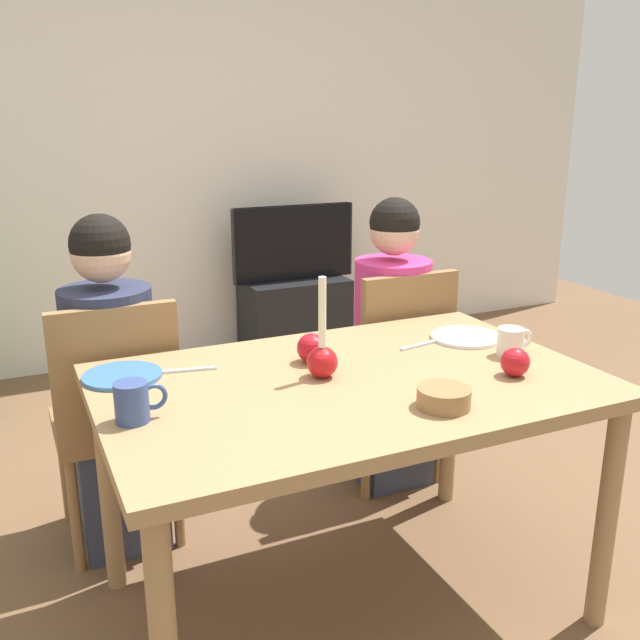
{
  "coord_description": "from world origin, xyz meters",
  "views": [
    {
      "loc": [
        -0.86,
        -1.65,
        1.47
      ],
      "look_at": [
        0.0,
        0.2,
        0.87
      ],
      "focal_mm": 39.31,
      "sensor_mm": 36.0,
      "label": 1
    }
  ],
  "objects_px": {
    "person_left_child": "(113,392)",
    "plate_right": "(466,337)",
    "tv": "(294,243)",
    "bowl_walnuts": "(444,398)",
    "dining_table": "(349,406)",
    "person_right_child": "(391,349)",
    "tv_stand": "(295,316)",
    "candle_centerpiece": "(322,356)",
    "chair_left": "(116,411)",
    "apple_near_candle": "(312,348)",
    "mug_left": "(133,402)",
    "chair_right": "(395,365)",
    "mug_right": "(511,342)",
    "plate_left": "(122,376)",
    "apple_by_left_plate": "(515,362)"
  },
  "relations": [
    {
      "from": "tv_stand",
      "to": "plate_left",
      "type": "height_order",
      "value": "plate_left"
    },
    {
      "from": "candle_centerpiece",
      "to": "person_left_child",
      "type": "bearing_deg",
      "value": 130.16
    },
    {
      "from": "tv_stand",
      "to": "tv",
      "type": "xyz_separation_m",
      "value": [
        0.0,
        0.0,
        0.47
      ]
    },
    {
      "from": "mug_left",
      "to": "person_left_child",
      "type": "bearing_deg",
      "value": 86.66
    },
    {
      "from": "tv_stand",
      "to": "dining_table",
      "type": "bearing_deg",
      "value": -108.96
    },
    {
      "from": "person_left_child",
      "to": "mug_left",
      "type": "relative_size",
      "value": 9.01
    },
    {
      "from": "person_left_child",
      "to": "mug_left",
      "type": "height_order",
      "value": "person_left_child"
    },
    {
      "from": "plate_left",
      "to": "apple_near_candle",
      "type": "xyz_separation_m",
      "value": [
        0.54,
        -0.11,
        0.04
      ]
    },
    {
      "from": "dining_table",
      "to": "person_right_child",
      "type": "height_order",
      "value": "person_right_child"
    },
    {
      "from": "chair_right",
      "to": "mug_left",
      "type": "relative_size",
      "value": 6.92
    },
    {
      "from": "tv_stand",
      "to": "mug_right",
      "type": "bearing_deg",
      "value": -95.95
    },
    {
      "from": "mug_left",
      "to": "apple_near_candle",
      "type": "distance_m",
      "value": 0.6
    },
    {
      "from": "person_left_child",
      "to": "tv_stand",
      "type": "height_order",
      "value": "person_left_child"
    },
    {
      "from": "person_left_child",
      "to": "tv",
      "type": "relative_size",
      "value": 1.48
    },
    {
      "from": "candle_centerpiece",
      "to": "mug_right",
      "type": "relative_size",
      "value": 2.35
    },
    {
      "from": "person_right_child",
      "to": "mug_right",
      "type": "relative_size",
      "value": 9.4
    },
    {
      "from": "plate_left",
      "to": "plate_right",
      "type": "distance_m",
      "value": 1.11
    },
    {
      "from": "apple_near_candle",
      "to": "person_right_child",
      "type": "bearing_deg",
      "value": 40.09
    },
    {
      "from": "chair_right",
      "to": "tv_stand",
      "type": "relative_size",
      "value": 1.41
    },
    {
      "from": "tv_stand",
      "to": "candle_centerpiece",
      "type": "distance_m",
      "value": 2.48
    },
    {
      "from": "candle_centerpiece",
      "to": "mug_left",
      "type": "relative_size",
      "value": 2.26
    },
    {
      "from": "plate_left",
      "to": "tv_stand",
      "type": "bearing_deg",
      "value": 55.77
    },
    {
      "from": "plate_left",
      "to": "apple_by_left_plate",
      "type": "xyz_separation_m",
      "value": [
        1.02,
        -0.46,
        0.04
      ]
    },
    {
      "from": "dining_table",
      "to": "apple_near_candle",
      "type": "distance_m",
      "value": 0.22
    },
    {
      "from": "chair_right",
      "to": "bowl_walnuts",
      "type": "height_order",
      "value": "chair_right"
    },
    {
      "from": "person_left_child",
      "to": "bowl_walnuts",
      "type": "xyz_separation_m",
      "value": [
        0.7,
        -0.92,
        0.21
      ]
    },
    {
      "from": "tv",
      "to": "candle_centerpiece",
      "type": "bearing_deg",
      "value": -110.76
    },
    {
      "from": "person_right_child",
      "to": "tv",
      "type": "bearing_deg",
      "value": 80.63
    },
    {
      "from": "tv_stand",
      "to": "apple_near_candle",
      "type": "relative_size",
      "value": 7.11
    },
    {
      "from": "apple_near_candle",
      "to": "apple_by_left_plate",
      "type": "xyz_separation_m",
      "value": [
        0.48,
        -0.35,
        -0.0
      ]
    },
    {
      "from": "chair_left",
      "to": "mug_right",
      "type": "distance_m",
      "value": 1.32
    },
    {
      "from": "candle_centerpiece",
      "to": "dining_table",
      "type": "bearing_deg",
      "value": -33.37
    },
    {
      "from": "apple_near_candle",
      "to": "apple_by_left_plate",
      "type": "height_order",
      "value": "apple_near_candle"
    },
    {
      "from": "chair_left",
      "to": "apple_by_left_plate",
      "type": "bearing_deg",
      "value": -37.97
    },
    {
      "from": "person_left_child",
      "to": "plate_right",
      "type": "bearing_deg",
      "value": -23.58
    },
    {
      "from": "dining_table",
      "to": "person_right_child",
      "type": "relative_size",
      "value": 1.19
    },
    {
      "from": "plate_right",
      "to": "tv_stand",
      "type": "bearing_deg",
      "value": 82.81
    },
    {
      "from": "chair_left",
      "to": "tv_stand",
      "type": "relative_size",
      "value": 1.41
    },
    {
      "from": "dining_table",
      "to": "mug_right",
      "type": "distance_m",
      "value": 0.56
    },
    {
      "from": "candle_centerpiece",
      "to": "tv",
      "type": "bearing_deg",
      "value": 69.24
    },
    {
      "from": "bowl_walnuts",
      "to": "apple_near_candle",
      "type": "distance_m",
      "value": 0.48
    },
    {
      "from": "chair_right",
      "to": "mug_right",
      "type": "distance_m",
      "value": 0.7
    },
    {
      "from": "mug_right",
      "to": "plate_right",
      "type": "bearing_deg",
      "value": 97.78
    },
    {
      "from": "person_left_child",
      "to": "plate_left",
      "type": "relative_size",
      "value": 5.22
    },
    {
      "from": "chair_right",
      "to": "apple_near_candle",
      "type": "relative_size",
      "value": 10.0
    },
    {
      "from": "person_right_child",
      "to": "apple_near_candle",
      "type": "xyz_separation_m",
      "value": [
        -0.56,
        -0.47,
        0.23
      ]
    },
    {
      "from": "chair_right",
      "to": "plate_right",
      "type": "relative_size",
      "value": 3.84
    },
    {
      "from": "tv",
      "to": "plate_left",
      "type": "bearing_deg",
      "value": -124.22
    },
    {
      "from": "chair_left",
      "to": "apple_near_candle",
      "type": "xyz_separation_m",
      "value": [
        0.53,
        -0.44,
        0.28
      ]
    },
    {
      "from": "candle_centerpiece",
      "to": "mug_left",
      "type": "xyz_separation_m",
      "value": [
        -0.54,
        -0.08,
        -0.01
      ]
    }
  ]
}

